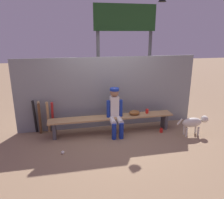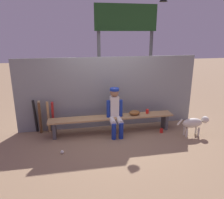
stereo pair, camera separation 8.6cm
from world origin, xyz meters
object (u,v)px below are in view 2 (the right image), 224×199
object	(u,v)px
dugout_bench	(112,119)
bat_wood_tan	(48,117)
cup_on_bench	(147,111)
baseball	(62,152)
bat_wood_dark	(40,118)
scoreboard	(128,34)
cup_on_ground	(161,131)
dog	(194,123)
bat_aluminum_black	(35,116)
player_seated	(115,110)
bat_wood_natural	(40,117)
baseball_glove	(135,113)
bat_aluminum_red	(53,117)

from	to	relation	value
dugout_bench	bat_wood_tan	bearing A→B (deg)	168.61
cup_on_bench	baseball	bearing A→B (deg)	-158.13
bat_wood_dark	scoreboard	world-z (taller)	scoreboard
cup_on_ground	dog	distance (m)	0.83
cup_on_bench	bat_aluminum_black	bearing A→B (deg)	173.87
dog	player_seated	bearing A→B (deg)	166.62
bat_aluminum_black	bat_wood_natural	bearing A→B (deg)	-1.88
dog	bat_aluminum_black	bearing A→B (deg)	166.70
dugout_bench	baseball	bearing A→B (deg)	-146.22
scoreboard	bat_wood_tan	bearing A→B (deg)	-154.13
dog	cup_on_ground	bearing A→B (deg)	157.40
bat_wood_tan	bat_aluminum_black	xyz separation A→B (m)	(-0.32, 0.04, 0.02)
baseball_glove	bat_wood_dark	size ratio (longest dim) A/B	0.34
bat_wood_natural	scoreboard	distance (m)	3.45
player_seated	bat_aluminum_red	bearing A→B (deg)	163.83
scoreboard	bat_wood_dark	bearing A→B (deg)	-155.19
baseball_glove	bat_wood_tan	bearing A→B (deg)	171.66
bat_aluminum_red	bat_wood_tan	size ratio (longest dim) A/B	0.99
bat_aluminum_red	bat_aluminum_black	bearing A→B (deg)	177.79
bat_aluminum_red	cup_on_ground	distance (m)	2.82
baseball_glove	cup_on_bench	size ratio (longest dim) A/B	2.55
baseball_glove	baseball	size ratio (longest dim) A/B	3.78
baseball_glove	bat_wood_natural	distance (m)	2.42
baseball_glove	dog	size ratio (longest dim) A/B	0.33
bat_aluminum_black	cup_on_bench	size ratio (longest dim) A/B	8.19
baseball_glove	bat_wood_dark	bearing A→B (deg)	173.32
bat_wood_dark	cup_on_bench	world-z (taller)	bat_wood_dark
dugout_bench	bat_aluminum_red	xyz separation A→B (m)	(-1.48, 0.34, 0.06)
bat_wood_natural	baseball_glove	bearing A→B (deg)	-8.40
bat_aluminum_red	bat_wood_natural	xyz separation A→B (m)	(-0.31, 0.01, 0.01)
baseball_glove	cup_on_bench	world-z (taller)	baseball_glove
player_seated	bat_aluminum_red	world-z (taller)	player_seated
baseball_glove	bat_wood_natural	bearing A→B (deg)	171.60
dugout_bench	scoreboard	size ratio (longest dim) A/B	0.91
bat_aluminum_red	scoreboard	world-z (taller)	scoreboard
dugout_bench	bat_aluminum_black	distance (m)	1.95
baseball	cup_on_ground	distance (m)	2.57
bat_wood_tan	baseball_glove	bearing A→B (deg)	-8.34
cup_on_ground	bat_wood_natural	bearing A→B (deg)	168.61
bat_wood_natural	bat_wood_dark	xyz separation A→B (m)	(0.00, -0.07, -0.01)
player_seated	scoreboard	size ratio (longest dim) A/B	0.34
dugout_bench	scoreboard	bearing A→B (deg)	62.39
dugout_bench	player_seated	distance (m)	0.31
dugout_bench	cup_on_bench	size ratio (longest dim) A/B	28.96
bat_aluminum_red	bat_aluminum_black	world-z (taller)	bat_aluminum_black
bat_aluminum_black	scoreboard	bearing A→B (deg)	22.43
player_seated	bat_aluminum_black	distance (m)	2.04
dugout_bench	baseball	xyz separation A→B (m)	(-1.25, -0.84, -0.32)
baseball	bat_aluminum_black	bearing A→B (deg)	119.04
bat_wood_dark	player_seated	bearing A→B (deg)	-11.78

